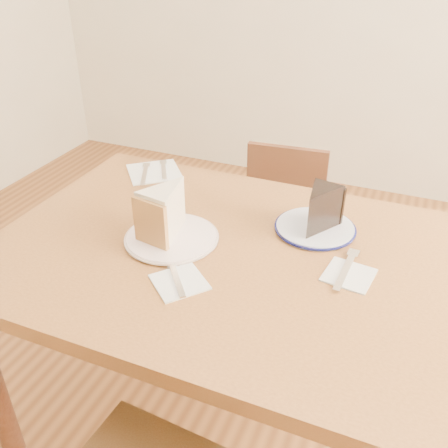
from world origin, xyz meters
TOP-DOWN VIEW (x-y plane):
  - ground at (0.00, 0.00)m, footprint 4.00×4.00m
  - table at (0.00, 0.00)m, footprint 1.20×0.80m
  - chair_far at (-0.08, 0.63)m, footprint 0.39×0.39m
  - plate_cream at (-0.17, -0.01)m, footprint 0.22×0.22m
  - plate_navy at (0.15, 0.17)m, footprint 0.20×0.20m
  - carrot_cake at (-0.18, 0.00)m, footprint 0.11×0.14m
  - chocolate_cake at (0.15, 0.16)m, footprint 0.10×0.13m
  - napkin_cream at (-0.07, -0.16)m, footprint 0.15×0.15m
  - napkin_navy at (0.26, 0.01)m, footprint 0.12×0.12m
  - napkin_spare at (-0.41, 0.31)m, footprint 0.22×0.22m
  - fork_cream at (-0.09, -0.15)m, footprint 0.10×0.12m
  - knife_navy at (0.25, 0.02)m, footprint 0.03×0.17m
  - fork_spare at (-0.38, 0.33)m, footprint 0.08×0.13m
  - knife_spare at (-0.42, 0.28)m, footprint 0.08×0.15m

SIDE VIEW (x-z plane):
  - ground at x=0.00m, z-range 0.00..0.00m
  - chair_far at x=-0.08m, z-range 0.04..0.76m
  - table at x=0.00m, z-range 0.28..1.03m
  - napkin_cream at x=-0.07m, z-range 0.75..0.75m
  - napkin_navy at x=0.26m, z-range 0.75..0.75m
  - napkin_spare at x=-0.41m, z-range 0.75..0.75m
  - plate_cream at x=-0.17m, z-range 0.75..0.76m
  - plate_navy at x=0.15m, z-range 0.75..0.76m
  - fork_cream at x=-0.09m, z-range 0.75..0.76m
  - knife_navy at x=0.25m, z-range 0.75..0.76m
  - fork_spare at x=-0.38m, z-range 0.75..0.76m
  - knife_spare at x=-0.42m, z-range 0.75..0.76m
  - chocolate_cake at x=0.15m, z-range 0.76..0.86m
  - carrot_cake at x=-0.18m, z-range 0.76..0.88m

